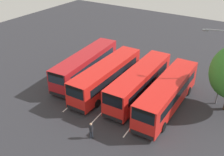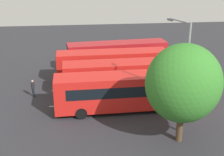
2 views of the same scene
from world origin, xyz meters
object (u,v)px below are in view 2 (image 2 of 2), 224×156
bus_center_right (125,76)px  bus_far_right (124,91)px  bus_center_left (112,64)px  depot_tree (183,84)px  pedestrian (33,87)px  street_lamp (184,71)px  bus_far_left (117,54)px

bus_center_right → bus_far_right: same height
bus_center_left → depot_tree: (-3.13, 12.33, 2.51)m
bus_center_left → pedestrian: 8.50m
bus_center_left → depot_tree: bearing=103.3°
bus_center_right → street_lamp: size_ratio=1.44×
bus_center_right → bus_far_left: bearing=-93.7°
bus_far_left → bus_center_right: (0.30, 7.46, 0.00)m
bus_far_left → depot_tree: 16.39m
bus_center_right → street_lamp: (-2.88, 7.28, 2.88)m
pedestrian → street_lamp: bearing=-81.5°
bus_center_left → bus_far_right: size_ratio=1.00×
bus_center_left → depot_tree: 12.97m
pedestrian → depot_tree: size_ratio=0.24×
bus_center_left → depot_tree: depot_tree is taller
bus_far_left → bus_center_left: 3.86m
bus_far_right → bus_center_left: bearing=-89.8°
bus_far_right → bus_far_left: bearing=-95.5°
street_lamp → bus_far_left: bearing=-7.4°
pedestrian → bus_center_left: bearing=-23.4°
bus_far_left → bus_center_right: same height
bus_center_left → street_lamp: 11.95m
bus_far_left → street_lamp: size_ratio=1.45×
pedestrian → street_lamp: size_ratio=0.20×
bus_far_left → pedestrian: size_ratio=7.13×
bus_far_left → pedestrian: (8.73, 7.24, -0.75)m
bus_far_left → bus_center_left: bearing=69.6°
bus_far_right → depot_tree: (-2.99, 5.16, 2.51)m
bus_center_left → street_lamp: bearing=107.2°
street_lamp → depot_tree: size_ratio=1.16×
bus_center_left → bus_far_right: (-0.15, 7.17, 0.00)m
bus_far_left → bus_center_right: 7.47m
bus_far_left → pedestrian: bus_far_left is taller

